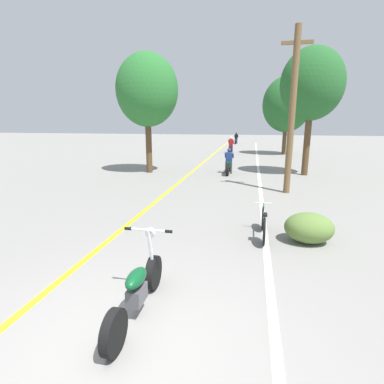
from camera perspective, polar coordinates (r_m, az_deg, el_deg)
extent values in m
plane|color=gray|center=(4.26, -14.01, -27.00)|extent=(120.00, 120.00, 0.00)
cube|color=yellow|center=(16.14, -0.33, 3.62)|extent=(0.14, 48.00, 0.01)
cube|color=white|center=(15.82, 12.63, 3.09)|extent=(0.14, 48.00, 0.01)
cylinder|color=brown|center=(12.02, 18.51, 14.02)|extent=(0.24, 0.24, 6.03)
cube|color=brown|center=(12.31, 19.42, 25.29)|extent=(1.10, 0.10, 0.12)
cylinder|color=#513A23|center=(16.46, 21.06, 9.11)|extent=(0.32, 0.32, 3.53)
ellipsoid|color=#235B28|center=(16.53, 21.89, 18.56)|extent=(3.04, 2.74, 3.50)
cylinder|color=#513A23|center=(26.32, 17.21, 9.91)|extent=(0.32, 0.32, 2.84)
ellipsoid|color=#235B28|center=(26.33, 17.62, 15.65)|extent=(3.86, 3.47, 4.44)
cylinder|color=#513A23|center=(16.39, -8.24, 9.38)|extent=(0.32, 0.32, 3.27)
ellipsoid|color=#286B2D|center=(16.42, -8.57, 18.66)|extent=(3.23, 2.91, 3.72)
ellipsoid|color=#5B7A38|center=(7.41, 21.38, -6.37)|extent=(1.10, 0.88, 0.70)
cylinder|color=black|center=(5.19, -7.36, -14.95)|extent=(0.12, 0.56, 0.56)
cylinder|color=black|center=(4.05, -14.68, -24.45)|extent=(0.12, 0.56, 0.56)
ellipsoid|color=#0C4723|center=(4.44, -10.63, -15.81)|extent=(0.24, 0.55, 0.21)
cube|color=#4C4C51|center=(4.57, -10.49, -18.62)|extent=(0.20, 0.36, 0.24)
cylinder|color=silver|center=(4.94, -7.84, -11.26)|extent=(0.06, 0.23, 0.83)
cylinder|color=silver|center=(4.70, -8.36, -7.17)|extent=(0.66, 0.04, 0.04)
cylinder|color=black|center=(4.82, -12.06, -6.82)|extent=(0.11, 0.05, 0.05)
cylinder|color=black|center=(4.61, -4.47, -7.51)|extent=(0.11, 0.05, 0.05)
sphere|color=silver|center=(4.81, -7.96, -7.70)|extent=(0.17, 0.17, 0.17)
cylinder|color=black|center=(16.84, 7.20, 5.03)|extent=(0.12, 0.65, 0.65)
cylinder|color=black|center=(15.44, 6.80, 4.29)|extent=(0.12, 0.65, 0.65)
cube|color=#0C4723|center=(16.11, 7.02, 5.31)|extent=(0.20, 0.91, 0.28)
cylinder|color=silver|center=(16.65, 7.24, 7.29)|extent=(0.50, 0.03, 0.03)
cylinder|color=#38383D|center=(16.10, 6.53, 4.66)|extent=(0.11, 0.11, 0.65)
cylinder|color=#38383D|center=(16.08, 7.46, 4.62)|extent=(0.11, 0.11, 0.65)
cube|color=navy|center=(16.04, 7.06, 6.66)|extent=(0.34, 0.27, 0.51)
cylinder|color=navy|center=(16.21, 6.40, 6.92)|extent=(0.08, 0.41, 0.32)
cylinder|color=navy|center=(16.18, 7.82, 6.87)|extent=(0.08, 0.41, 0.32)
sphere|color=#2D333D|center=(16.04, 7.11, 7.92)|extent=(0.21, 0.21, 0.21)
cylinder|color=black|center=(27.61, 7.49, 8.15)|extent=(0.12, 0.56, 0.56)
cylinder|color=black|center=(26.26, 7.28, 7.89)|extent=(0.12, 0.56, 0.56)
cube|color=navy|center=(26.92, 7.40, 8.41)|extent=(0.20, 0.87, 0.28)
cylinder|color=silver|center=(27.46, 7.51, 9.44)|extent=(0.50, 0.03, 0.03)
cylinder|color=#282D3D|center=(26.89, 7.10, 8.07)|extent=(0.11, 0.11, 0.60)
cylinder|color=#282D3D|center=(26.87, 7.66, 8.05)|extent=(0.11, 0.11, 0.60)
cube|color=red|center=(26.86, 7.42, 9.34)|extent=(0.34, 0.28, 0.62)
cylinder|color=red|center=(27.03, 7.02, 9.50)|extent=(0.08, 0.49, 0.37)
cylinder|color=red|center=(27.00, 7.88, 9.47)|extent=(0.08, 0.49, 0.37)
sphere|color=white|center=(26.88, 7.45, 10.21)|extent=(0.22, 0.22, 0.22)
cylinder|color=black|center=(38.76, 8.46, 9.61)|extent=(0.12, 0.58, 0.58)
cylinder|color=black|center=(37.32, 8.33, 9.47)|extent=(0.12, 0.58, 0.58)
cube|color=navy|center=(38.03, 8.41, 9.81)|extent=(0.20, 0.93, 0.28)
cylinder|color=silver|center=(38.63, 8.48, 10.55)|extent=(0.50, 0.03, 0.03)
cylinder|color=slate|center=(38.00, 8.19, 9.56)|extent=(0.11, 0.11, 0.61)
cylinder|color=slate|center=(37.98, 8.59, 9.55)|extent=(0.11, 0.11, 0.61)
cube|color=black|center=(37.99, 8.42, 10.41)|extent=(0.34, 0.27, 0.54)
cylinder|color=black|center=(38.15, 8.14, 10.51)|extent=(0.08, 0.43, 0.33)
cylinder|color=black|center=(38.13, 8.75, 10.49)|extent=(0.08, 0.43, 0.33)
sphere|color=black|center=(38.01, 8.45, 10.96)|extent=(0.20, 0.20, 0.20)
cylinder|color=black|center=(7.91, 13.33, -4.83)|extent=(0.04, 0.63, 0.63)
cylinder|color=black|center=(6.97, 13.57, -7.35)|extent=(0.04, 0.63, 0.63)
cylinder|color=#2D8C38|center=(7.37, 13.53, -4.40)|extent=(0.04, 0.80, 0.04)
cylinder|color=#2D8C38|center=(6.99, 13.63, -5.67)|extent=(0.03, 0.03, 0.38)
cube|color=black|center=(6.93, 13.72, -4.20)|extent=(0.10, 0.20, 0.05)
cylinder|color=#2D8C38|center=(7.81, 13.42, -3.52)|extent=(0.03, 0.03, 0.41)
cylinder|color=silver|center=(7.75, 13.50, -2.08)|extent=(0.44, 0.03, 0.03)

